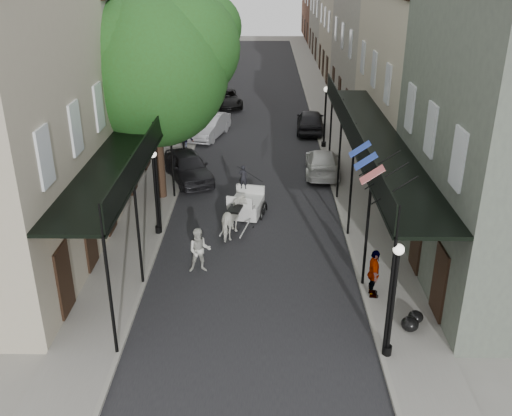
{
  "coord_description": "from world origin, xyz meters",
  "views": [
    {
      "loc": [
        0.38,
        -15.81,
        11.1
      ],
      "look_at": [
        0.09,
        5.33,
        1.6
      ],
      "focal_mm": 40.0,
      "sensor_mm": 36.0,
      "label": 1
    }
  ],
  "objects_px": {
    "pedestrian_walking": "(200,250)",
    "car_left_far": "(226,98)",
    "car_right_near": "(322,162)",
    "horse": "(234,219)",
    "tree_near": "(162,65)",
    "carriage": "(248,192)",
    "lamppost_right_near": "(393,300)",
    "car_right_far": "(310,121)",
    "lamppost_right_far": "(325,116)",
    "pedestrian_sidewalk_left": "(184,137)",
    "tree_far": "(196,37)",
    "car_left_mid": "(209,126)",
    "car_left_near": "(188,166)",
    "pedestrian_sidewalk_right": "(374,274)",
    "lamppost_left": "(156,191)"
  },
  "relations": [
    {
      "from": "lamppost_right_near",
      "to": "carriage",
      "type": "distance_m",
      "value": 11.37
    },
    {
      "from": "tree_far",
      "to": "car_left_mid",
      "type": "xyz_separation_m",
      "value": [
        1.05,
        -3.95,
        -5.09
      ]
    },
    {
      "from": "lamppost_right_far",
      "to": "car_left_far",
      "type": "relative_size",
      "value": 0.79
    },
    {
      "from": "tree_near",
      "to": "car_left_mid",
      "type": "bearing_deg",
      "value": 84.32
    },
    {
      "from": "pedestrian_sidewalk_left",
      "to": "car_left_near",
      "type": "relative_size",
      "value": 0.37
    },
    {
      "from": "carriage",
      "to": "car_right_far",
      "type": "height_order",
      "value": "carriage"
    },
    {
      "from": "lamppost_right_far",
      "to": "car_left_mid",
      "type": "xyz_separation_m",
      "value": [
        -7.3,
        2.23,
        -1.3
      ]
    },
    {
      "from": "carriage",
      "to": "car_left_mid",
      "type": "bearing_deg",
      "value": 115.82
    },
    {
      "from": "horse",
      "to": "pedestrian_walking",
      "type": "distance_m",
      "value": 3.22
    },
    {
      "from": "tree_far",
      "to": "pedestrian_sidewalk_left",
      "type": "relative_size",
      "value": 5.1
    },
    {
      "from": "tree_near",
      "to": "carriage",
      "type": "relative_size",
      "value": 3.62
    },
    {
      "from": "pedestrian_sidewalk_left",
      "to": "pedestrian_sidewalk_right",
      "type": "relative_size",
      "value": 0.95
    },
    {
      "from": "lamppost_right_near",
      "to": "horse",
      "type": "relative_size",
      "value": 1.97
    },
    {
      "from": "tree_near",
      "to": "pedestrian_sidewalk_left",
      "type": "bearing_deg",
      "value": 91.58
    },
    {
      "from": "lamppost_right_far",
      "to": "pedestrian_sidewalk_left",
      "type": "relative_size",
      "value": 2.2
    },
    {
      "from": "lamppost_left",
      "to": "carriage",
      "type": "distance_m",
      "value": 4.6
    },
    {
      "from": "pedestrian_sidewalk_left",
      "to": "pedestrian_walking",
      "type": "bearing_deg",
      "value": 104.11
    },
    {
      "from": "pedestrian_walking",
      "to": "pedestrian_sidewalk_right",
      "type": "height_order",
      "value": "pedestrian_sidewalk_right"
    },
    {
      "from": "car_right_near",
      "to": "horse",
      "type": "bearing_deg",
      "value": 63.64
    },
    {
      "from": "lamppost_right_near",
      "to": "lamppost_right_far",
      "type": "distance_m",
      "value": 20.0
    },
    {
      "from": "tree_far",
      "to": "car_left_far",
      "type": "height_order",
      "value": "tree_far"
    },
    {
      "from": "car_left_far",
      "to": "car_right_far",
      "type": "bearing_deg",
      "value": -60.27
    },
    {
      "from": "lamppost_right_far",
      "to": "car_right_near",
      "type": "xyz_separation_m",
      "value": [
        -0.5,
        -4.41,
        -1.4
      ]
    },
    {
      "from": "horse",
      "to": "lamppost_left",
      "type": "bearing_deg",
      "value": 12.12
    },
    {
      "from": "tree_far",
      "to": "carriage",
      "type": "relative_size",
      "value": 3.24
    },
    {
      "from": "car_left_near",
      "to": "car_left_mid",
      "type": "xyz_separation_m",
      "value": [
        0.4,
        7.75,
        -0.02
      ]
    },
    {
      "from": "car_left_mid",
      "to": "car_right_near",
      "type": "bearing_deg",
      "value": -29.57
    },
    {
      "from": "tree_near",
      "to": "carriage",
      "type": "distance_m",
      "value": 6.92
    },
    {
      "from": "carriage",
      "to": "pedestrian_sidewalk_right",
      "type": "bearing_deg",
      "value": -45.9
    },
    {
      "from": "pedestrian_walking",
      "to": "car_left_far",
      "type": "relative_size",
      "value": 0.38
    },
    {
      "from": "pedestrian_walking",
      "to": "tree_near",
      "type": "bearing_deg",
      "value": 100.9
    },
    {
      "from": "lamppost_right_far",
      "to": "tree_far",
      "type": "bearing_deg",
      "value": 143.49
    },
    {
      "from": "tree_near",
      "to": "pedestrian_sidewalk_right",
      "type": "height_order",
      "value": "tree_near"
    },
    {
      "from": "tree_near",
      "to": "lamppost_right_near",
      "type": "bearing_deg",
      "value": -55.73
    },
    {
      "from": "car_left_far",
      "to": "car_right_far",
      "type": "relative_size",
      "value": 1.05
    },
    {
      "from": "car_right_far",
      "to": "carriage",
      "type": "bearing_deg",
      "value": 77.35
    },
    {
      "from": "pedestrian_sidewalk_left",
      "to": "car_right_near",
      "type": "distance_m",
      "value": 8.74
    },
    {
      "from": "carriage",
      "to": "pedestrian_walking",
      "type": "bearing_deg",
      "value": -95.1
    },
    {
      "from": "pedestrian_walking",
      "to": "car_left_far",
      "type": "height_order",
      "value": "pedestrian_walking"
    },
    {
      "from": "lamppost_right_far",
      "to": "car_left_far",
      "type": "xyz_separation_m",
      "value": [
        -6.7,
        10.4,
        -1.4
      ]
    },
    {
      "from": "tree_far",
      "to": "car_left_near",
      "type": "xyz_separation_m",
      "value": [
        0.65,
        -11.7,
        -5.06
      ]
    },
    {
      "from": "pedestrian_sidewalk_right",
      "to": "lamppost_right_far",
      "type": "bearing_deg",
      "value": 3.03
    },
    {
      "from": "tree_far",
      "to": "carriage",
      "type": "bearing_deg",
      "value": -76.01
    },
    {
      "from": "pedestrian_sidewalk_right",
      "to": "car_right_far",
      "type": "distance_m",
      "value": 20.43
    },
    {
      "from": "lamppost_right_near",
      "to": "car_right_far",
      "type": "bearing_deg",
      "value": 91.4
    },
    {
      "from": "lamppost_left",
      "to": "car_left_far",
      "type": "bearing_deg",
      "value": 86.17
    },
    {
      "from": "tree_far",
      "to": "pedestrian_walking",
      "type": "height_order",
      "value": "tree_far"
    },
    {
      "from": "car_left_mid",
      "to": "car_left_far",
      "type": "relative_size",
      "value": 0.98
    },
    {
      "from": "car_left_far",
      "to": "car_right_near",
      "type": "distance_m",
      "value": 16.05
    },
    {
      "from": "lamppost_right_far",
      "to": "car_left_mid",
      "type": "distance_m",
      "value": 7.74
    }
  ]
}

